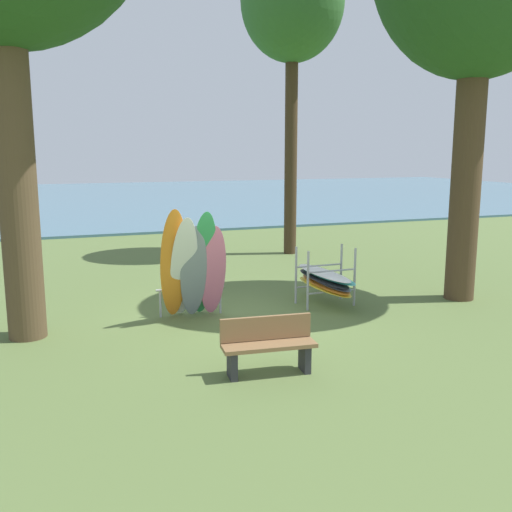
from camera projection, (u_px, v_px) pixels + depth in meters
The scene contains 6 objects.
ground_plane at pixel (234, 318), 11.49m from camera, with size 80.00×80.00×0.00m, color #566B38.
lake_water at pixel (96, 198), 39.34m from camera, with size 80.00×36.00×0.10m, color #477084.
tree_mid_behind at pixel (292, 5), 17.37m from camera, with size 3.13×3.13×9.51m.
leaning_board_pile at pixel (193, 268), 11.27m from camera, with size 1.37×0.98×2.24m.
board_storage_rack at pixel (325, 280), 12.43m from camera, with size 1.15×2.13×1.25m.
park_bench at pixel (268, 344), 8.60m from camera, with size 1.43×0.54×0.85m.
Camera 1 is at (-3.44, -10.54, 3.29)m, focal length 40.63 mm.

